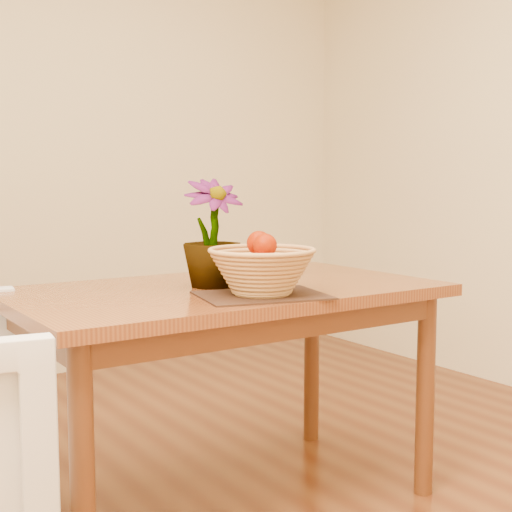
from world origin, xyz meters
TOP-DOWN VIEW (x-y plane):
  - wall_back at (0.00, 2.25)m, footprint 4.00×0.02m
  - table at (0.00, 0.30)m, footprint 1.40×0.80m
  - placemat at (-0.01, 0.06)m, footprint 0.43×0.36m
  - wicker_basket at (-0.01, 0.06)m, footprint 0.33×0.33m
  - orange_pile at (-0.01, 0.07)m, footprint 0.16×0.17m
  - potted_plant at (-0.04, 0.32)m, footprint 0.21×0.21m

SIDE VIEW (x-z plane):
  - table at x=0.00m, z-range 0.29..1.04m
  - placemat at x=-0.01m, z-range 0.75..0.76m
  - wicker_basket at x=-0.01m, z-range 0.75..0.89m
  - orange_pile at x=-0.01m, z-range 0.81..0.94m
  - potted_plant at x=-0.04m, z-range 0.75..1.11m
  - wall_back at x=0.00m, z-range 0.00..2.70m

